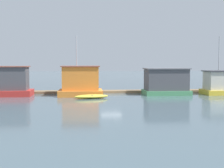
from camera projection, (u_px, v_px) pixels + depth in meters
ground_plane at (111, 95)px, 38.00m from camera, size 200.00×200.00×0.00m
dock_walkway at (109, 92)px, 40.68m from camera, size 59.60×1.78×0.30m
houseboat_red at (5, 82)px, 36.73m from camera, size 6.24×3.42×3.53m
houseboat_orange at (80, 82)px, 37.00m from camera, size 5.15×3.98×7.13m
houseboat_green at (166, 82)px, 38.27m from camera, size 5.49×3.62×3.26m
dinghy_yellow at (91, 96)px, 34.24m from camera, size 3.96×1.94×0.46m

